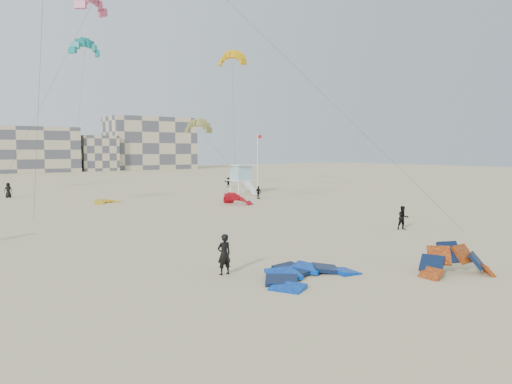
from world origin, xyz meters
TOP-DOWN VIEW (x-y plane):
  - ground at (0.00, 0.00)m, footprint 320.00×320.00m
  - kite_ground_blue at (2.51, 0.99)m, footprint 5.53×5.73m
  - kite_ground_orange at (8.53, -2.48)m, footprint 4.56×4.56m
  - kite_ground_red_far at (16.81, 29.35)m, footprint 4.53×4.47m
  - kite_ground_yellow at (5.52, 38.48)m, footprint 4.27×4.35m
  - kitesurfer_main at (-0.28, 3.79)m, footprint 0.71×0.48m
  - kitesurfer_b at (17.37, 7.69)m, footprint 1.06×0.97m
  - kitesurfer_d at (22.06, 32.86)m, footprint 0.59×0.98m
  - kitesurfer_e at (-2.44, 51.37)m, footprint 1.05×0.82m
  - kitesurfer_f at (29.05, 51.12)m, footprint 0.97×1.54m
  - kite_fly_pink at (5.83, 43.10)m, footprint 12.38×9.61m
  - kite_fly_olive at (15.71, 36.17)m, footprint 6.87×6.78m
  - kite_fly_yellow at (27.63, 47.67)m, footprint 5.84×6.63m
  - kite_fly_teal_b at (8.52, 55.50)m, footprint 5.41×5.10m
  - lifeguard_tower_near at (24.40, 40.27)m, footprint 2.78×5.33m
  - flagpole at (23.26, 34.74)m, footprint 0.65×0.10m
  - condo_mid at (10.00, 130.00)m, footprint 32.00×16.00m
  - condo_east at (50.00, 132.00)m, footprint 26.00×14.00m
  - condo_fill_right at (32.00, 128.00)m, footprint 10.00×10.00m

SIDE VIEW (x-z plane):
  - ground at x=0.00m, z-range 0.00..0.00m
  - kite_ground_blue at x=2.51m, z-range -0.72..0.72m
  - kite_ground_orange at x=8.53m, z-range -1.79..1.79m
  - kite_ground_red_far at x=16.81m, z-range -1.86..1.86m
  - kite_ground_yellow at x=5.52m, z-range -0.66..0.66m
  - kitesurfer_d at x=22.06m, z-range 0.00..1.56m
  - kitesurfer_f at x=29.05m, z-range 0.00..1.58m
  - kitesurfer_b at x=17.37m, z-range 0.00..1.75m
  - kitesurfer_e at x=-2.44m, z-range 0.00..1.89m
  - kitesurfer_main at x=-0.28m, z-range 0.00..1.93m
  - lifeguard_tower_near at x=24.40m, z-range -0.02..3.89m
  - flagpole at x=23.26m, z-range 0.20..8.21m
  - condo_fill_right at x=32.00m, z-range 0.00..10.00m
  - condo_mid at x=10.00m, z-range 0.00..12.00m
  - condo_east at x=50.00m, z-range 0.00..16.00m
  - kite_fly_olive at x=15.71m, z-range 4.16..12.81m
  - kite_fly_yellow at x=27.63m, z-range 9.31..29.10m
  - kite_fly_teal_b at x=8.52m, z-range 9.83..29.93m
  - kite_fly_pink at x=5.83m, z-range 11.10..33.83m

